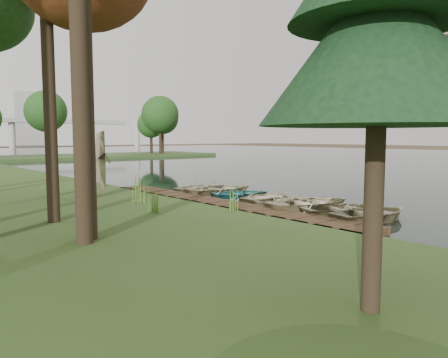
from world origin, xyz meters
TOP-DOWN VIEW (x-y plane):
  - ground at (0.00, 0.00)m, footprint 300.00×300.00m
  - water at (30.00, 20.00)m, footprint 130.00×200.00m
  - boardwalk at (-1.60, 0.00)m, footprint 1.60×16.00m
  - peninsula at (8.00, 50.00)m, footprint 50.00×14.00m
  - far_trees at (4.67, 50.00)m, footprint 45.60×5.60m
  - building_a at (30.00, 140.00)m, footprint 10.00×8.00m
  - rowboat_0 at (0.88, -6.33)m, footprint 3.93×3.10m
  - rowboat_1 at (0.92, -4.98)m, footprint 4.07×3.51m
  - rowboat_2 at (0.82, -3.43)m, footprint 4.55×3.73m
  - rowboat_3 at (0.92, -1.96)m, footprint 3.93×3.38m
  - rowboat_4 at (1.15, -0.59)m, footprint 3.54×2.74m
  - rowboat_5 at (1.08, 1.26)m, footprint 3.60×3.03m
  - rowboat_6 at (1.10, 2.92)m, footprint 4.19×3.15m
  - rowboat_7 at (0.98, 4.51)m, footprint 3.40×2.50m
  - stored_rowboat at (-4.30, 5.84)m, footprint 3.86×3.34m
  - reeds_0 at (-2.60, -2.20)m, footprint 0.60×0.60m
  - reeds_1 at (-5.17, -0.78)m, footprint 0.60×0.60m
  - reeds_2 at (-4.52, 1.93)m, footprint 0.60×0.60m
  - reeds_3 at (-2.74, 5.13)m, footprint 0.60×0.60m

SIDE VIEW (x-z plane):
  - ground at x=0.00m, z-range 0.00..0.00m
  - water at x=30.00m, z-range 0.00..0.05m
  - boardwalk at x=-1.60m, z-range 0.00..0.30m
  - peninsula at x=8.00m, z-range 0.00..0.45m
  - rowboat_5 at x=1.08m, z-range 0.05..0.69m
  - rowboat_4 at x=1.15m, z-range 0.05..0.72m
  - rowboat_7 at x=0.98m, z-range 0.05..0.74m
  - rowboat_3 at x=0.92m, z-range 0.05..0.74m
  - rowboat_1 at x=0.92m, z-range 0.05..0.76m
  - rowboat_0 at x=0.88m, z-range 0.05..0.79m
  - rowboat_6 at x=1.10m, z-range 0.05..0.87m
  - rowboat_2 at x=0.82m, z-range 0.05..0.87m
  - stored_rowboat at x=-4.30m, z-range 0.30..0.97m
  - reeds_0 at x=-2.60m, z-range 0.30..1.18m
  - reeds_1 at x=-5.17m, z-range 0.30..1.21m
  - reeds_3 at x=-2.74m, z-range 0.30..1.39m
  - reeds_2 at x=-4.52m, z-range 0.30..1.42m
  - far_trees at x=4.67m, z-range 2.03..10.83m
  - building_a at x=30.00m, z-range 0.00..18.00m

